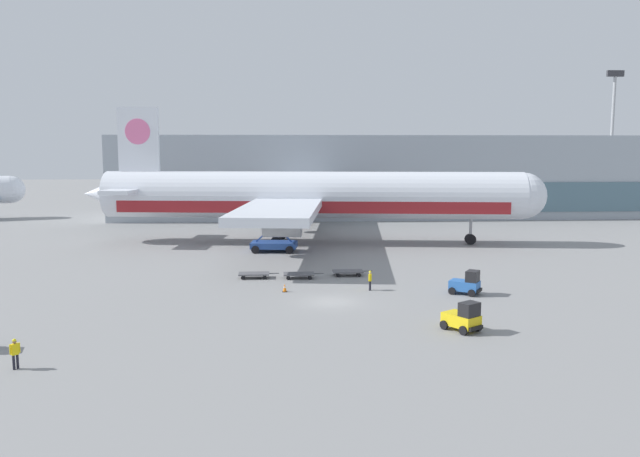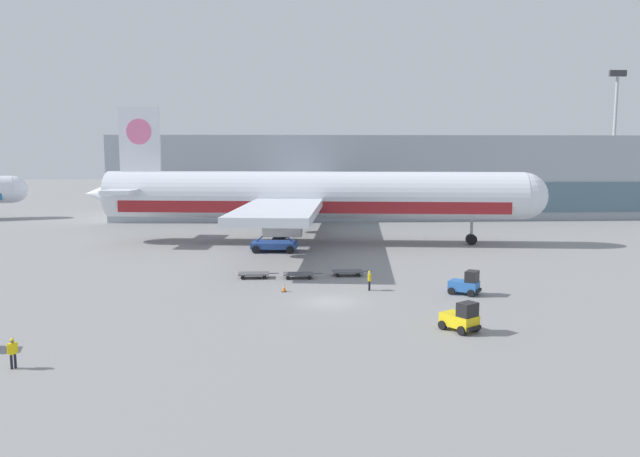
{
  "view_description": "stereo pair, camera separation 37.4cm",
  "coord_description": "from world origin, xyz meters",
  "px_view_note": "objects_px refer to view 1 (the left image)",
  "views": [
    {
      "loc": [
        -3.87,
        -47.19,
        11.84
      ],
      "look_at": [
        0.03,
        13.72,
        4.0
      ],
      "focal_mm": 35.0,
      "sensor_mm": 36.0,
      "label": 1
    },
    {
      "loc": [
        -3.5,
        -47.22,
        11.84
      ],
      "look_at": [
        0.03,
        13.72,
        4.0
      ],
      "focal_mm": 35.0,
      "sensor_mm": 36.0,
      "label": 2
    }
  ],
  "objects_px": {
    "light_mast": "(612,135)",
    "baggage_tug_foreground": "(463,318)",
    "baggage_dolly_third": "(348,272)",
    "ground_crew_near": "(370,279)",
    "traffic_cone_near": "(285,288)",
    "baggage_dolly_second": "(299,274)",
    "ground_crew_far": "(15,351)",
    "baggage_dolly_lead": "(254,274)",
    "baggage_tug_mid": "(467,284)",
    "scissor_lift_loader": "(274,234)",
    "airplane_main": "(306,197)"
  },
  "relations": [
    {
      "from": "baggage_dolly_second",
      "to": "ground_crew_near",
      "type": "height_order",
      "value": "ground_crew_near"
    },
    {
      "from": "light_mast",
      "to": "ground_crew_near",
      "type": "distance_m",
      "value": 70.38
    },
    {
      "from": "baggage_dolly_lead",
      "to": "baggage_dolly_third",
      "type": "relative_size",
      "value": 1.0
    },
    {
      "from": "baggage_tug_foreground",
      "to": "traffic_cone_near",
      "type": "bearing_deg",
      "value": -169.99
    },
    {
      "from": "baggage_dolly_third",
      "to": "ground_crew_near",
      "type": "bearing_deg",
      "value": -79.47
    },
    {
      "from": "baggage_dolly_third",
      "to": "ground_crew_near",
      "type": "relative_size",
      "value": 2.21
    },
    {
      "from": "light_mast",
      "to": "baggage_dolly_lead",
      "type": "xyz_separation_m",
      "value": [
        -57.47,
        -44.6,
        -13.75
      ]
    },
    {
      "from": "airplane_main",
      "to": "baggage_tug_mid",
      "type": "xyz_separation_m",
      "value": [
        11.99,
        -28.73,
        -4.96
      ]
    },
    {
      "from": "light_mast",
      "to": "baggage_dolly_third",
      "type": "height_order",
      "value": "light_mast"
    },
    {
      "from": "baggage_tug_mid",
      "to": "baggage_dolly_lead",
      "type": "bearing_deg",
      "value": -169.99
    },
    {
      "from": "airplane_main",
      "to": "baggage_dolly_lead",
      "type": "bearing_deg",
      "value": -98.05
    },
    {
      "from": "light_mast",
      "to": "baggage_tug_foreground",
      "type": "relative_size",
      "value": 8.73
    },
    {
      "from": "airplane_main",
      "to": "scissor_lift_loader",
      "type": "height_order",
      "value": "airplane_main"
    },
    {
      "from": "light_mast",
      "to": "ground_crew_far",
      "type": "xyz_separation_m",
      "value": [
        -69.36,
        -67.75,
        -13.14
      ]
    },
    {
      "from": "baggage_tug_foreground",
      "to": "baggage_dolly_second",
      "type": "height_order",
      "value": "baggage_tug_foreground"
    },
    {
      "from": "baggage_dolly_third",
      "to": "ground_crew_far",
      "type": "distance_m",
      "value": 31.43
    },
    {
      "from": "baggage_tug_mid",
      "to": "ground_crew_far",
      "type": "xyz_separation_m",
      "value": [
        -29.51,
        -15.64,
        0.12
      ]
    },
    {
      "from": "scissor_lift_loader",
      "to": "baggage_dolly_lead",
      "type": "height_order",
      "value": "scissor_lift_loader"
    },
    {
      "from": "baggage_dolly_lead",
      "to": "traffic_cone_near",
      "type": "xyz_separation_m",
      "value": [
        2.77,
        -5.69,
        -0.05
      ]
    },
    {
      "from": "baggage_tug_mid",
      "to": "airplane_main",
      "type": "bearing_deg",
      "value": 145.73
    },
    {
      "from": "light_mast",
      "to": "baggage_dolly_second",
      "type": "height_order",
      "value": "light_mast"
    },
    {
      "from": "baggage_dolly_lead",
      "to": "baggage_tug_foreground",
      "type": "bearing_deg",
      "value": -51.31
    },
    {
      "from": "airplane_main",
      "to": "ground_crew_near",
      "type": "distance_m",
      "value": 27.61
    },
    {
      "from": "baggage_tug_mid",
      "to": "traffic_cone_near",
      "type": "bearing_deg",
      "value": -153.87
    },
    {
      "from": "light_mast",
      "to": "ground_crew_far",
      "type": "height_order",
      "value": "light_mast"
    },
    {
      "from": "airplane_main",
      "to": "scissor_lift_loader",
      "type": "bearing_deg",
      "value": -114.71
    },
    {
      "from": "light_mast",
      "to": "ground_crew_far",
      "type": "distance_m",
      "value": 97.84
    },
    {
      "from": "airplane_main",
      "to": "baggage_dolly_second",
      "type": "distance_m",
      "value": 22.32
    },
    {
      "from": "traffic_cone_near",
      "to": "airplane_main",
      "type": "bearing_deg",
      "value": 83.93
    },
    {
      "from": "baggage_dolly_second",
      "to": "ground_crew_far",
      "type": "distance_m",
      "value": 27.85
    },
    {
      "from": "light_mast",
      "to": "baggage_tug_mid",
      "type": "xyz_separation_m",
      "value": [
        -39.85,
        -52.1,
        -13.26
      ]
    },
    {
      "from": "baggage_dolly_third",
      "to": "baggage_tug_foreground",
      "type": "bearing_deg",
      "value": -73.34
    },
    {
      "from": "light_mast",
      "to": "ground_crew_near",
      "type": "relative_size",
      "value": 14.63
    },
    {
      "from": "ground_crew_near",
      "to": "traffic_cone_near",
      "type": "relative_size",
      "value": 2.43
    },
    {
      "from": "light_mast",
      "to": "airplane_main",
      "type": "height_order",
      "value": "light_mast"
    },
    {
      "from": "ground_crew_far",
      "to": "baggage_dolly_second",
      "type": "bearing_deg",
      "value": 9.66
    },
    {
      "from": "baggage_tug_mid",
      "to": "baggage_dolly_third",
      "type": "xyz_separation_m",
      "value": [
        -8.87,
        8.06,
        -0.49
      ]
    },
    {
      "from": "baggage_dolly_lead",
      "to": "ground_crew_far",
      "type": "height_order",
      "value": "ground_crew_far"
    },
    {
      "from": "airplane_main",
      "to": "baggage_dolly_second",
      "type": "bearing_deg",
      "value": -87.2
    },
    {
      "from": "baggage_tug_mid",
      "to": "scissor_lift_loader",
      "type": "bearing_deg",
      "value": 158.58
    },
    {
      "from": "airplane_main",
      "to": "baggage_tug_foreground",
      "type": "relative_size",
      "value": 20.61
    },
    {
      "from": "baggage_tug_foreground",
      "to": "light_mast",
      "type": "bearing_deg",
      "value": 111.32
    },
    {
      "from": "baggage_dolly_lead",
      "to": "baggage_dolly_third",
      "type": "height_order",
      "value": "same"
    },
    {
      "from": "baggage_tug_foreground",
      "to": "ground_crew_far",
      "type": "bearing_deg",
      "value": -112.16
    },
    {
      "from": "baggage_dolly_third",
      "to": "traffic_cone_near",
      "type": "height_order",
      "value": "traffic_cone_near"
    },
    {
      "from": "light_mast",
      "to": "baggage_tug_mid",
      "type": "distance_m",
      "value": 66.92
    },
    {
      "from": "baggage_dolly_second",
      "to": "ground_crew_near",
      "type": "xyz_separation_m",
      "value": [
        5.81,
        -5.24,
        0.59
      ]
    },
    {
      "from": "baggage_dolly_third",
      "to": "ground_crew_near",
      "type": "distance_m",
      "value": 6.3
    },
    {
      "from": "light_mast",
      "to": "scissor_lift_loader",
      "type": "distance_m",
      "value": 64.37
    },
    {
      "from": "ground_crew_far",
      "to": "ground_crew_near",
      "type": "bearing_deg",
      "value": -6.46
    }
  ]
}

